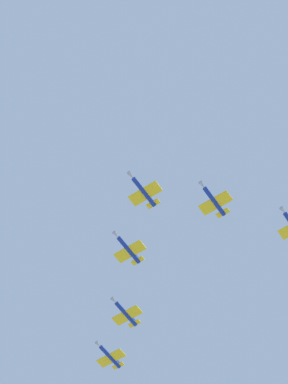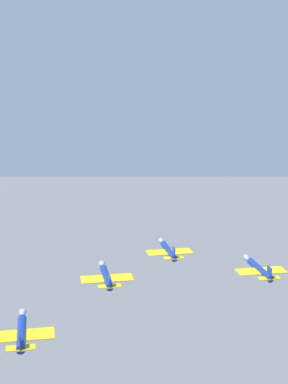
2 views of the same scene
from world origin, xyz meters
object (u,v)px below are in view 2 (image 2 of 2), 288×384
jet_starboard_inner (259,269)px  jet_lead (168,251)px  jet_port_inner (106,277)px  jet_port_outer (22,332)px

jet_starboard_inner → jet_lead: bearing=136.8°
jet_port_inner → jet_starboard_inner: size_ratio=1.00×
jet_lead → jet_port_outer: bearing=-131.2°
jet_port_inner → jet_port_outer: jet_port_inner is taller
jet_starboard_inner → jet_port_outer: 41.17m
jet_lead → jet_port_outer: (2.29, -37.96, -0.14)m
jet_lead → jet_port_inner: jet_port_inner is taller
jet_port_inner → jet_starboard_inner: 25.05m
jet_port_outer → jet_port_inner: bearing=53.4°
jet_port_inner → jet_starboard_inner: jet_port_inner is taller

